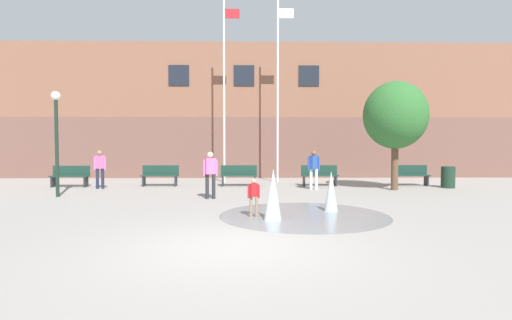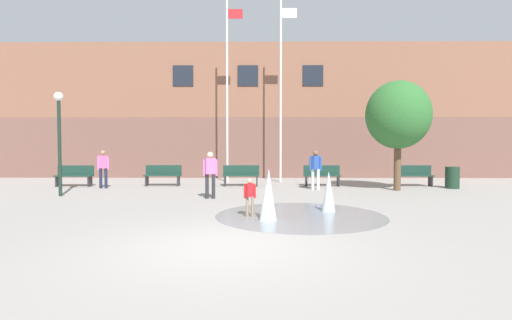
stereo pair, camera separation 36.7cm
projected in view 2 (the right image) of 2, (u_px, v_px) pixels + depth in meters
name	position (u px, v px, depth m)	size (l,w,h in m)	color
ground_plane	(225.00, 247.00, 7.24)	(100.00, 100.00, 0.00)	gray
library_building	(249.00, 114.00, 24.56)	(36.00, 6.05, 7.35)	brown
splash_fountain	(293.00, 200.00, 10.18)	(4.42, 4.42, 1.26)	gray
park_bench_far_left	(74.00, 175.00, 17.41)	(1.60, 0.44, 0.91)	#28282D
park_bench_left_of_flagpoles	(163.00, 175.00, 17.65)	(1.60, 0.44, 0.91)	#28282D
park_bench_under_right_flagpole	(241.00, 175.00, 17.54)	(1.60, 0.44, 0.91)	#28282D
park_bench_near_trashcan	(322.00, 175.00, 17.53)	(1.60, 0.44, 0.91)	#28282D
park_bench_far_right	(414.00, 175.00, 17.50)	(1.60, 0.44, 0.91)	#28282D
child_with_pink_shirt	(250.00, 194.00, 10.15)	(0.31, 0.22, 0.99)	#89755B
adult_in_red	(210.00, 171.00, 13.52)	(0.50, 0.32, 1.59)	#28282D
teen_by_trashcan	(103.00, 166.00, 16.63)	(0.50, 0.33, 1.59)	#1E233D
adult_watching	(315.00, 167.00, 16.11)	(0.50, 0.37, 1.59)	silver
flagpole_left	(228.00, 87.00, 19.12)	(0.80, 0.10, 8.67)	silver
flagpole_right	(281.00, 87.00, 19.09)	(0.80, 0.10, 8.70)	silver
lamp_post_left_lane	(59.00, 128.00, 14.09)	(0.32, 0.32, 3.69)	#192D23
trash_can	(452.00, 178.00, 16.62)	(0.56, 0.56, 0.90)	#193323
street_tree_near_building	(398.00, 115.00, 15.79)	(2.54, 2.54, 4.36)	brown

